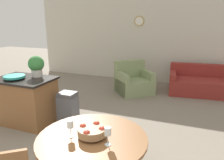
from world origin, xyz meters
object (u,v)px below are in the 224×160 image
wine_glass_left (70,125)px  couch (205,84)px  armchair (134,82)px  wine_glass_right (108,132)px  fruit_bowl (92,131)px  kitchen_island (26,100)px  teal_bowl (14,77)px  potted_plant (36,65)px  dining_table (93,151)px  trash_bin (68,108)px

wine_glass_left → couch: (1.50, 4.54, -0.65)m
armchair → wine_glass_right: bearing=-119.7°
fruit_bowl → kitchen_island: 2.46m
armchair → teal_bowl: bearing=-162.8°
teal_bowl → potted_plant: 0.45m
dining_table → potted_plant: size_ratio=2.93×
wine_glass_left → couch: bearing=71.7°
couch → armchair: armchair is taller
dining_table → wine_glass_left: (-0.22, -0.08, 0.32)m
trash_bin → armchair: 2.42m
dining_table → fruit_bowl: (-0.00, 0.00, 0.25)m
dining_table → potted_plant: potted_plant is taller
wine_glass_left → armchair: wine_glass_left is taller
dining_table → fruit_bowl: size_ratio=3.86×
wine_glass_left → potted_plant: size_ratio=0.48×
dining_table → potted_plant: (-1.92, 1.48, 0.54)m
wine_glass_right → trash_bin: wine_glass_right is taller
kitchen_island → potted_plant: (0.16, 0.21, 0.68)m
wine_glass_left → kitchen_island: size_ratio=0.17×
wine_glass_left → trash_bin: wine_glass_left is taller
teal_bowl → armchair: 3.17m
trash_bin → wine_glass_right: bearing=-46.8°
potted_plant → couch: potted_plant is taller
wine_glass_right → couch: (1.07, 4.55, -0.65)m
trash_bin → couch: couch is taller
wine_glass_right → potted_plant: (-2.14, 1.56, 0.22)m
couch → teal_bowl: bearing=-142.9°
wine_glass_right → kitchen_island: bearing=149.5°
kitchen_island → teal_bowl: 0.52m
fruit_bowl → couch: size_ratio=0.15×
kitchen_island → potted_plant: potted_plant is taller
kitchen_island → armchair: bearing=59.8°
wine_glass_right → couch: bearing=76.8°
teal_bowl → armchair: (1.62, 2.64, -0.66)m
potted_plant → armchair: bearing=60.5°
fruit_bowl → couch: fruit_bowl is taller
wine_glass_right → potted_plant: size_ratio=0.48×
wine_glass_right → trash_bin: size_ratio=0.30×
potted_plant → trash_bin: size_ratio=0.63×
couch → potted_plant: bearing=-143.2°
fruit_bowl → armchair: bearing=98.8°
fruit_bowl → wine_glass_left: (-0.22, -0.08, 0.07)m
trash_bin → armchair: size_ratio=0.53×
kitchen_island → teal_bowl: teal_bowl is taller
fruit_bowl → trash_bin: fruit_bowl is taller
wine_glass_right → teal_bowl: 2.73m
potted_plant → armchair: 2.82m
fruit_bowl → teal_bowl: bearing=151.9°
dining_table → trash_bin: (-1.27, 1.50, -0.28)m
dining_table → wine_glass_right: (0.22, -0.08, 0.32)m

